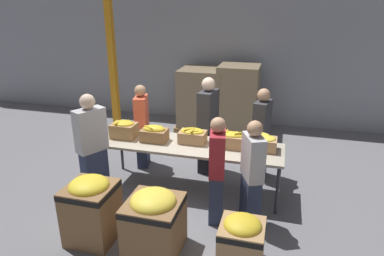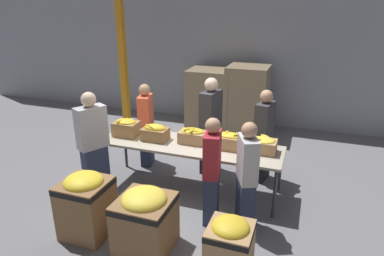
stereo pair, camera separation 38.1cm
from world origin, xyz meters
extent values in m
plane|color=slate|center=(0.00, 0.00, 0.00)|extent=(30.00, 30.00, 0.00)
cube|color=#9399A3|center=(0.00, 3.62, 2.00)|extent=(16.00, 0.08, 4.00)
cube|color=#B2A893|center=(0.00, 0.00, 0.78)|extent=(2.91, 0.84, 0.04)
cylinder|color=#38383D|center=(-1.39, -0.36, 0.38)|extent=(0.05, 0.05, 0.76)
cylinder|color=#38383D|center=(1.39, -0.36, 0.38)|extent=(0.05, 0.05, 0.76)
cylinder|color=#38383D|center=(-1.39, 0.36, 0.38)|extent=(0.05, 0.05, 0.76)
cylinder|color=#38383D|center=(1.39, 0.36, 0.38)|extent=(0.05, 0.05, 0.76)
cube|color=#A37A4C|center=(-1.13, 0.01, 0.92)|extent=(0.40, 0.31, 0.24)
ellipsoid|color=gold|center=(-1.13, 0.01, 1.04)|extent=(0.35, 0.26, 0.09)
ellipsoid|color=gold|center=(-1.21, -0.07, 1.07)|extent=(0.09, 0.18, 0.05)
ellipsoid|color=gold|center=(-1.18, 0.04, 1.07)|extent=(0.15, 0.16, 0.05)
ellipsoid|color=gold|center=(-1.05, 0.05, 1.06)|extent=(0.14, 0.17, 0.05)
ellipsoid|color=gold|center=(-1.11, 0.03, 1.07)|extent=(0.17, 0.16, 0.03)
cube|color=olive|center=(-0.59, -0.01, 0.90)|extent=(0.42, 0.28, 0.20)
ellipsoid|color=gold|center=(-0.59, -0.01, 1.00)|extent=(0.36, 0.23, 0.12)
ellipsoid|color=gold|center=(-0.59, 0.04, 1.03)|extent=(0.15, 0.12, 0.05)
ellipsoid|color=gold|center=(-0.51, 0.01, 1.03)|extent=(0.07, 0.16, 0.06)
ellipsoid|color=gold|center=(-0.67, -0.06, 1.05)|extent=(0.21, 0.16, 0.06)
ellipsoid|color=gold|center=(-0.61, 0.00, 1.03)|extent=(0.16, 0.07, 0.04)
cube|color=tan|center=(0.02, 0.08, 0.89)|extent=(0.42, 0.28, 0.19)
ellipsoid|color=gold|center=(0.02, 0.08, 0.99)|extent=(0.38, 0.25, 0.09)
ellipsoid|color=gold|center=(-0.03, 0.04, 1.03)|extent=(0.19, 0.15, 0.05)
ellipsoid|color=gold|center=(0.06, 0.01, 1.02)|extent=(0.16, 0.07, 0.04)
ellipsoid|color=gold|center=(0.04, 0.00, 1.03)|extent=(0.08, 0.18, 0.04)
cube|color=tan|center=(0.62, 0.06, 0.90)|extent=(0.49, 0.29, 0.20)
ellipsoid|color=gold|center=(0.62, 0.06, 1.00)|extent=(0.43, 0.22, 0.08)
ellipsoid|color=gold|center=(0.57, 0.09, 1.04)|extent=(0.04, 0.17, 0.04)
ellipsoid|color=gold|center=(0.73, 0.11, 1.02)|extent=(0.10, 0.15, 0.04)
ellipsoid|color=gold|center=(0.75, 0.04, 1.05)|extent=(0.15, 0.13, 0.05)
cube|color=tan|center=(1.13, 0.09, 0.89)|extent=(0.38, 0.30, 0.19)
ellipsoid|color=yellow|center=(1.13, 0.09, 0.99)|extent=(0.34, 0.27, 0.07)
ellipsoid|color=yellow|center=(1.14, 0.17, 1.02)|extent=(0.18, 0.14, 0.06)
ellipsoid|color=yellow|center=(1.02, 0.01, 1.03)|extent=(0.17, 0.06, 0.05)
cube|color=#2D3856|center=(-1.37, -0.60, 0.40)|extent=(0.36, 0.43, 0.79)
cube|color=#B2B2B7|center=(-1.37, -0.60, 1.12)|extent=(0.41, 0.50, 0.66)
sphere|color=beige|center=(-1.37, -0.60, 1.56)|extent=(0.22, 0.22, 0.22)
cube|color=#2D3856|center=(1.04, -0.71, 0.36)|extent=(0.31, 0.39, 0.72)
cube|color=#B2B2B7|center=(1.04, -0.71, 1.02)|extent=(0.35, 0.46, 0.60)
sphere|color=tan|center=(1.04, -0.71, 1.42)|extent=(0.20, 0.20, 0.20)
cube|color=black|center=(0.12, 0.72, 0.41)|extent=(0.28, 0.42, 0.82)
cube|color=#333338|center=(0.12, 0.72, 1.16)|extent=(0.30, 0.49, 0.68)
sphere|color=beige|center=(0.12, 0.72, 1.61)|extent=(0.23, 0.23, 0.23)
cube|color=#2D3856|center=(0.57, -0.71, 0.36)|extent=(0.25, 0.37, 0.72)
cube|color=maroon|center=(0.57, -0.71, 1.02)|extent=(0.27, 0.44, 0.60)
sphere|color=tan|center=(0.57, -0.71, 1.42)|extent=(0.20, 0.20, 0.20)
cube|color=black|center=(1.05, 0.74, 0.38)|extent=(0.27, 0.39, 0.75)
cube|color=#333338|center=(1.05, 0.74, 1.07)|extent=(0.30, 0.46, 0.62)
sphere|color=tan|center=(1.05, 0.74, 1.48)|extent=(0.21, 0.21, 0.21)
cube|color=#2D3856|center=(-1.08, 0.62, 0.37)|extent=(0.27, 0.39, 0.73)
cube|color=#EA5B3D|center=(-1.08, 0.62, 1.04)|extent=(0.30, 0.45, 0.61)
sphere|color=tan|center=(-1.08, 0.62, 1.44)|extent=(0.21, 0.21, 0.21)
cube|color=olive|center=(-0.88, -1.54, 0.38)|extent=(0.59, 0.59, 0.77)
cube|color=black|center=(-0.88, -1.54, 0.71)|extent=(0.59, 0.59, 0.07)
ellipsoid|color=yellow|center=(-0.88, -1.54, 0.78)|extent=(0.50, 0.50, 0.21)
cube|color=olive|center=(-0.03, -1.54, 0.34)|extent=(0.65, 0.65, 0.69)
cube|color=black|center=(-0.03, -1.54, 0.63)|extent=(0.65, 0.65, 0.07)
ellipsoid|color=yellow|center=(-0.03, -1.54, 0.70)|extent=(0.55, 0.55, 0.23)
cube|color=tan|center=(1.04, -1.54, 0.28)|extent=(0.50, 0.50, 0.56)
cube|color=black|center=(1.04, -1.54, 0.50)|extent=(0.51, 0.51, 0.07)
ellipsoid|color=gold|center=(1.04, -1.54, 0.57)|extent=(0.43, 0.43, 0.18)
cube|color=orange|center=(-2.45, 2.25, 2.00)|extent=(0.15, 0.15, 4.00)
cube|color=olive|center=(-0.49, 2.87, 0.07)|extent=(1.10, 1.10, 0.13)
cube|color=#897556|center=(-0.49, 2.87, 0.79)|extent=(1.01, 1.01, 1.33)
cube|color=olive|center=(0.37, 2.83, 0.07)|extent=(0.97, 0.97, 0.13)
cube|color=#897556|center=(0.37, 2.83, 0.86)|extent=(0.90, 0.90, 1.46)
camera|label=1|loc=(1.33, -4.79, 2.92)|focal=32.00mm
camera|label=2|loc=(1.70, -4.68, 2.92)|focal=32.00mm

